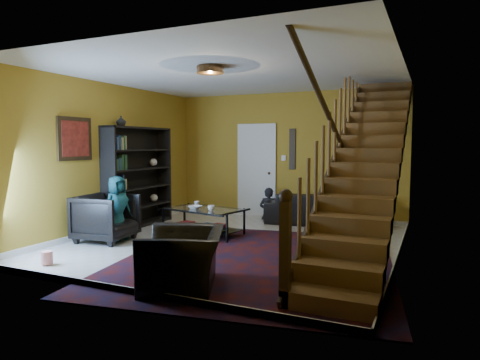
% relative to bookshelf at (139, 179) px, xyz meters
% --- Properties ---
extents(floor, '(5.50, 5.50, 0.00)m').
position_rel_bookshelf_xyz_m(floor, '(2.40, -0.60, -0.96)').
color(floor, beige).
rests_on(floor, ground).
extents(room, '(5.50, 5.50, 5.50)m').
position_rel_bookshelf_xyz_m(room, '(1.07, 0.73, -0.91)').
color(room, '#A78325').
rests_on(room, ground).
extents(staircase, '(0.95, 5.02, 3.18)m').
position_rel_bookshelf_xyz_m(staircase, '(4.53, -0.60, 0.43)').
color(staircase, brown).
rests_on(staircase, floor).
extents(bookshelf, '(0.35, 1.80, 2.00)m').
position_rel_bookshelf_xyz_m(bookshelf, '(0.00, 0.00, 0.00)').
color(bookshelf, black).
rests_on(bookshelf, floor).
extents(door, '(0.82, 0.05, 2.05)m').
position_rel_bookshelf_xyz_m(door, '(1.70, 2.12, 0.06)').
color(door, silver).
rests_on(door, floor).
extents(framed_picture, '(0.04, 0.74, 0.74)m').
position_rel_bookshelf_xyz_m(framed_picture, '(-0.17, -1.50, 0.79)').
color(framed_picture, maroon).
rests_on(framed_picture, room).
extents(wall_hanging, '(0.14, 0.03, 0.90)m').
position_rel_bookshelf_xyz_m(wall_hanging, '(2.55, 2.13, 0.59)').
color(wall_hanging, black).
rests_on(wall_hanging, room).
extents(ceiling_fixture, '(0.40, 0.40, 0.10)m').
position_rel_bookshelf_xyz_m(ceiling_fixture, '(2.40, -1.40, 1.78)').
color(ceiling_fixture, '#3F2814').
rests_on(ceiling_fixture, room).
extents(rug, '(4.29, 4.73, 0.02)m').
position_rel_bookshelf_xyz_m(rug, '(3.17, -1.49, -0.95)').
color(rug, '#410F0B').
rests_on(rug, floor).
extents(sofa, '(2.29, 1.05, 0.65)m').
position_rel_bookshelf_xyz_m(sofa, '(3.32, 1.70, -0.64)').
color(sofa, black).
rests_on(sofa, floor).
extents(armchair_left, '(0.98, 0.96, 0.81)m').
position_rel_bookshelf_xyz_m(armchair_left, '(0.35, -1.36, -0.56)').
color(armchair_left, black).
rests_on(armchair_left, floor).
extents(armchair_right, '(1.23, 1.30, 0.67)m').
position_rel_bookshelf_xyz_m(armchair_right, '(2.82, -2.85, -0.63)').
color(armchair_right, black).
rests_on(armchair_right, floor).
extents(person_adult_a, '(0.44, 0.30, 1.16)m').
position_rel_bookshelf_xyz_m(person_adult_a, '(2.15, 1.75, -0.83)').
color(person_adult_a, black).
rests_on(person_adult_a, sofa).
extents(person_adult_b, '(0.68, 0.53, 1.39)m').
position_rel_bookshelf_xyz_m(person_adult_b, '(3.90, 1.75, -0.72)').
color(person_adult_b, black).
rests_on(person_adult_b, sofa).
extents(person_child, '(0.45, 0.60, 1.11)m').
position_rel_bookshelf_xyz_m(person_child, '(0.45, -1.19, -0.41)').
color(person_child, '#1B5F66').
rests_on(person_child, armchair_left).
extents(coffee_table, '(1.46, 1.04, 0.51)m').
position_rel_bookshelf_xyz_m(coffee_table, '(1.68, -0.33, -0.67)').
color(coffee_table, black).
rests_on(coffee_table, floor).
extents(cup_a, '(0.13, 0.13, 0.09)m').
position_rel_bookshelf_xyz_m(cup_a, '(1.93, -0.50, -0.41)').
color(cup_a, '#999999').
rests_on(cup_a, coffee_table).
extents(cup_b, '(0.13, 0.13, 0.09)m').
position_rel_bookshelf_xyz_m(cup_b, '(1.42, -0.13, -0.41)').
color(cup_b, '#999999').
rests_on(cup_b, coffee_table).
extents(bowl, '(0.25, 0.25, 0.06)m').
position_rel_bookshelf_xyz_m(bowl, '(1.56, -0.44, -0.43)').
color(bowl, '#999999').
rests_on(bowl, coffee_table).
extents(vase, '(0.18, 0.18, 0.19)m').
position_rel_bookshelf_xyz_m(vase, '(-0.00, -0.50, 1.13)').
color(vase, '#999999').
rests_on(vase, bookshelf).
extents(popcorn_bucket, '(0.19, 0.19, 0.17)m').
position_rel_bookshelf_xyz_m(popcorn_bucket, '(0.63, -2.85, -0.86)').
color(popcorn_bucket, red).
rests_on(popcorn_bucket, rug).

